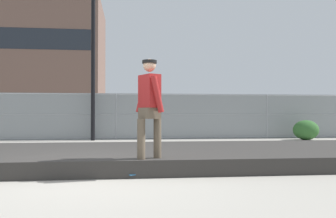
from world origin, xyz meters
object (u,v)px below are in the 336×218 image
Objects in this scene: skater at (149,107)px; street_lamp at (93,33)px; parked_car_near at (22,118)px; parked_car_far at (266,118)px; skateboard at (149,172)px; shrub_left at (306,130)px; parked_car_mid at (162,118)px.

skater is 0.28× the size of street_lamp.
parked_car_near is 1.01× the size of parked_car_far.
skater reaches higher than skateboard.
parked_car_near and parked_car_far have the same top height.
parked_car_near is 4.49× the size of shrub_left.
parked_car_far is (5.20, 0.25, 0.00)m from parked_car_mid.
street_lamp is (-1.71, 8.01, 4.12)m from skateboard.
parked_car_near is at bearing 141.55° from street_lamp.
skateboard is 0.18× the size of parked_car_far.
shrub_left is (8.31, -0.71, -3.78)m from street_lamp.
skateboard is 0.18× the size of parked_car_mid.
skater is 0.41× the size of parked_car_mid.
parked_car_far is at bearing 20.01° from street_lamp.
shrub_left is at bearing -16.31° from parked_car_near.
street_lamp is (-1.71, 8.01, 3.05)m from skater.
skater reaches higher than parked_car_mid.
skater is (0.00, 0.00, 1.07)m from skateboard.
skater is at bearing -132.12° from shrub_left.
parked_car_far is at bearing 92.21° from shrub_left.
parked_car_far reaches higher than skateboard.
skater is 1.82× the size of shrub_left.
skateboard is at bearing -64.39° from parked_car_near.
skater is at bearing -120.46° from parked_car_far.
parked_car_mid is (2.97, 2.73, -3.34)m from street_lamp.
parked_car_mid is at bearing -177.27° from parked_car_far.
parked_car_near reaches higher than skateboard.
street_lamp reaches higher than skater.
parked_car_far is (6.46, 10.98, -0.29)m from skater.
parked_car_mid reaches higher than shrub_left.
skateboard is 0.18× the size of parked_car_near.
street_lamp is 1.48× the size of parked_car_far.
skater reaches higher than shrub_left.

